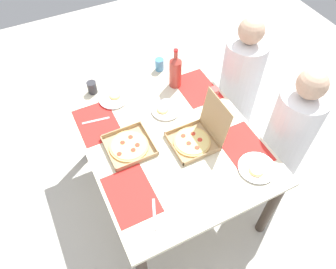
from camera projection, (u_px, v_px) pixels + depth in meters
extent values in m
plane|color=beige|center=(168.00, 189.00, 2.76)|extent=(6.00, 6.00, 0.00)
cylinder|color=#3F3328|center=(82.00, 130.00, 2.71)|extent=(0.07, 0.07, 0.70)
cylinder|color=#3F3328|center=(185.00, 94.00, 2.97)|extent=(0.07, 0.07, 0.70)
cylinder|color=#3F3328|center=(270.00, 208.00, 2.28)|extent=(0.07, 0.07, 0.70)
cube|color=beige|center=(168.00, 136.00, 2.21)|extent=(1.37, 1.08, 0.03)
cube|color=red|center=(97.00, 123.00, 2.26)|extent=(0.36, 0.26, 0.00)
cube|color=red|center=(131.00, 195.00, 1.91)|extent=(0.36, 0.26, 0.00)
cube|color=red|center=(197.00, 88.00, 2.48)|extent=(0.36, 0.26, 0.00)
cube|color=red|center=(243.00, 147.00, 2.13)|extent=(0.36, 0.26, 0.00)
cube|color=tan|center=(129.00, 147.00, 2.13)|extent=(0.29, 0.29, 0.01)
cube|color=tan|center=(121.00, 130.00, 2.19)|extent=(0.01, 0.29, 0.03)
cube|color=tan|center=(138.00, 162.00, 2.03)|extent=(0.01, 0.29, 0.03)
cube|color=tan|center=(108.00, 153.00, 2.07)|extent=(0.29, 0.01, 0.03)
cube|color=tan|center=(149.00, 137.00, 2.15)|extent=(0.29, 0.01, 0.03)
cylinder|color=#E0B76B|center=(129.00, 146.00, 2.12)|extent=(0.25, 0.25, 0.01)
cylinder|color=#EFD67F|center=(129.00, 145.00, 2.11)|extent=(0.23, 0.23, 0.00)
cylinder|color=red|center=(133.00, 150.00, 2.09)|extent=(0.03, 0.03, 0.00)
cylinder|color=red|center=(137.00, 145.00, 2.11)|extent=(0.03, 0.03, 0.00)
cylinder|color=red|center=(131.00, 137.00, 2.15)|extent=(0.03, 0.03, 0.00)
cylinder|color=red|center=(123.00, 143.00, 2.12)|extent=(0.03, 0.03, 0.00)
cylinder|color=red|center=(119.00, 154.00, 2.07)|extent=(0.03, 0.03, 0.00)
cube|color=tan|center=(192.00, 143.00, 2.15)|extent=(0.28, 0.28, 0.01)
cube|color=tan|center=(182.00, 127.00, 2.21)|extent=(0.01, 0.28, 0.03)
cube|color=tan|center=(203.00, 156.00, 2.06)|extent=(0.01, 0.28, 0.03)
cube|color=tan|center=(173.00, 148.00, 2.10)|extent=(0.28, 0.01, 0.03)
cube|color=tan|center=(210.00, 134.00, 2.17)|extent=(0.28, 0.01, 0.03)
cylinder|color=#E0B76B|center=(192.00, 142.00, 2.14)|extent=(0.24, 0.24, 0.01)
cylinder|color=#EFD67F|center=(192.00, 141.00, 2.14)|extent=(0.22, 0.22, 0.00)
cylinder|color=red|center=(197.00, 148.00, 2.10)|extent=(0.03, 0.03, 0.00)
cylinder|color=red|center=(200.00, 140.00, 2.14)|extent=(0.03, 0.03, 0.00)
cylinder|color=red|center=(193.00, 134.00, 2.17)|extent=(0.03, 0.03, 0.00)
cylinder|color=red|center=(183.00, 136.00, 2.16)|extent=(0.03, 0.03, 0.00)
cylinder|color=red|center=(189.00, 143.00, 2.12)|extent=(0.03, 0.03, 0.00)
cube|color=tan|center=(215.00, 117.00, 2.06)|extent=(0.28, 0.04, 0.28)
cylinder|color=white|center=(166.00, 110.00, 2.33)|extent=(0.20, 0.20, 0.01)
cylinder|color=white|center=(166.00, 109.00, 2.32)|extent=(0.21, 0.21, 0.01)
cylinder|color=#E0B76B|center=(163.00, 110.00, 2.31)|extent=(0.08, 0.08, 0.01)
cylinder|color=#EFD67F|center=(163.00, 109.00, 2.30)|extent=(0.07, 0.07, 0.00)
cylinder|color=white|center=(257.00, 168.00, 2.02)|extent=(0.22, 0.22, 0.01)
cylinder|color=white|center=(257.00, 168.00, 2.02)|extent=(0.23, 0.23, 0.01)
cylinder|color=#E0B76B|center=(256.00, 171.00, 1.99)|extent=(0.09, 0.09, 0.01)
cylinder|color=#EFD67F|center=(257.00, 170.00, 1.99)|extent=(0.08, 0.08, 0.00)
cylinder|color=white|center=(113.00, 99.00, 2.39)|extent=(0.20, 0.20, 0.01)
cylinder|color=white|center=(113.00, 99.00, 2.39)|extent=(0.21, 0.21, 0.01)
cylinder|color=#E0B76B|center=(115.00, 96.00, 2.40)|extent=(0.08, 0.08, 0.01)
cylinder|color=#EFD67F|center=(115.00, 95.00, 2.39)|extent=(0.07, 0.07, 0.00)
cylinder|color=#B2382D|center=(175.00, 74.00, 2.41)|extent=(0.09, 0.09, 0.22)
cone|color=#B2382D|center=(176.00, 60.00, 2.31)|extent=(0.09, 0.09, 0.04)
cylinder|color=#B2382D|center=(176.00, 54.00, 2.28)|extent=(0.03, 0.03, 0.06)
cylinder|color=red|center=(176.00, 50.00, 2.25)|extent=(0.03, 0.03, 0.01)
cylinder|color=#333338|center=(92.00, 87.00, 2.41)|extent=(0.07, 0.07, 0.09)
cylinder|color=teal|center=(159.00, 65.00, 2.57)|extent=(0.07, 0.07, 0.10)
cylinder|color=#BF4742|center=(214.00, 93.00, 2.38)|extent=(0.06, 0.06, 0.09)
cube|color=#B7B7BC|center=(154.00, 214.00, 1.84)|extent=(0.18, 0.09, 0.00)
cube|color=#B7B7BC|center=(96.00, 121.00, 2.27)|extent=(0.05, 0.19, 0.00)
cylinder|color=white|center=(237.00, 93.00, 2.77)|extent=(0.32, 0.32, 1.00)
sphere|color=#D1A889|center=(251.00, 31.00, 2.30)|extent=(0.19, 0.19, 0.19)
cylinder|color=white|center=(284.00, 145.00, 2.42)|extent=(0.32, 0.32, 1.01)
sphere|color=#D1A889|center=(312.00, 84.00, 1.95)|extent=(0.19, 0.19, 0.19)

